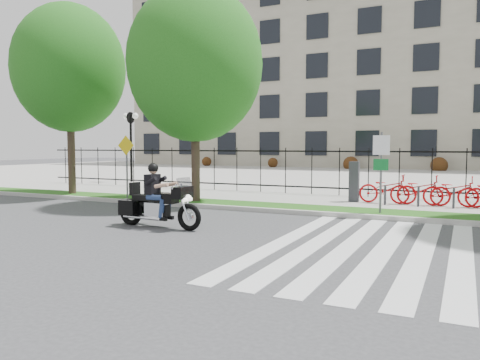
% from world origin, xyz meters
% --- Properties ---
extents(ground, '(120.00, 120.00, 0.00)m').
position_xyz_m(ground, '(0.00, 0.00, 0.00)').
color(ground, '#38383A').
rests_on(ground, ground).
extents(curb, '(60.00, 0.20, 0.15)m').
position_xyz_m(curb, '(0.00, 4.10, 0.07)').
color(curb, '#A7A59D').
rests_on(curb, ground).
extents(grass_verge, '(60.00, 1.50, 0.15)m').
position_xyz_m(grass_verge, '(0.00, 4.95, 0.07)').
color(grass_verge, '#1C5916').
rests_on(grass_verge, ground).
extents(sidewalk, '(60.00, 3.50, 0.15)m').
position_xyz_m(sidewalk, '(0.00, 7.45, 0.07)').
color(sidewalk, '#A3A099').
rests_on(sidewalk, ground).
extents(plaza, '(80.00, 34.00, 0.10)m').
position_xyz_m(plaza, '(0.00, 25.00, 0.05)').
color(plaza, '#A3A099').
rests_on(plaza, ground).
extents(crosswalk_stripes, '(5.70, 8.00, 0.01)m').
position_xyz_m(crosswalk_stripes, '(4.83, 0.00, 0.01)').
color(crosswalk_stripes, silver).
rests_on(crosswalk_stripes, ground).
extents(iron_fence, '(30.00, 0.06, 2.00)m').
position_xyz_m(iron_fence, '(0.00, 9.20, 1.15)').
color(iron_fence, black).
rests_on(iron_fence, sidewalk).
extents(office_building, '(60.00, 21.90, 20.15)m').
position_xyz_m(office_building, '(0.00, 44.92, 9.97)').
color(office_building, gray).
rests_on(office_building, ground).
extents(lamp_post_left, '(1.06, 0.70, 4.25)m').
position_xyz_m(lamp_post_left, '(-12.00, 12.00, 3.21)').
color(lamp_post_left, black).
rests_on(lamp_post_left, ground).
extents(street_tree_0, '(4.79, 4.79, 8.18)m').
position_xyz_m(street_tree_0, '(-9.58, 4.95, 5.57)').
color(street_tree_0, '#36271D').
rests_on(street_tree_0, grass_verge).
extents(street_tree_1, '(5.08, 5.08, 8.07)m').
position_xyz_m(street_tree_1, '(-3.25, 4.95, 5.29)').
color(street_tree_1, '#36271D').
rests_on(street_tree_1, grass_verge).
extents(sign_pole_regulatory, '(0.50, 0.09, 2.50)m').
position_xyz_m(sign_pole_regulatory, '(3.62, 4.58, 1.74)').
color(sign_pole_regulatory, '#59595B').
rests_on(sign_pole_regulatory, grass_verge).
extents(sign_pole_warning, '(0.78, 0.09, 2.49)m').
position_xyz_m(sign_pole_warning, '(-6.25, 4.58, 1.74)').
color(sign_pole_warning, '#59595B').
rests_on(sign_pole_warning, grass_verge).
extents(motorcycle_rider, '(2.75, 0.82, 2.12)m').
position_xyz_m(motorcycle_rider, '(-1.55, 0.15, 0.71)').
color(motorcycle_rider, black).
rests_on(motorcycle_rider, ground).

